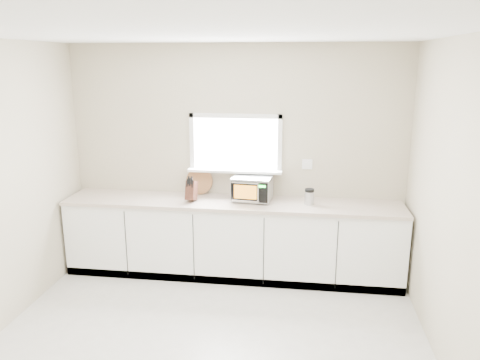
# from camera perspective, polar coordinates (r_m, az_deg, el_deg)

# --- Properties ---
(ground) EXTENTS (4.00, 4.00, 0.00)m
(ground) POSITION_cam_1_polar(r_m,az_deg,el_deg) (4.32, -4.61, -21.06)
(ground) COLOR beige
(ground) RESTS_ON ground
(back_wall) EXTENTS (4.00, 0.17, 2.70)m
(back_wall) POSITION_cam_1_polar(r_m,az_deg,el_deg) (5.60, -0.51, 2.65)
(back_wall) COLOR beige
(back_wall) RESTS_ON ground
(cabinets) EXTENTS (3.92, 0.60, 0.88)m
(cabinets) POSITION_cam_1_polar(r_m,az_deg,el_deg) (5.59, -0.94, -7.28)
(cabinets) COLOR white
(cabinets) RESTS_ON ground
(countertop) EXTENTS (3.92, 0.64, 0.04)m
(countertop) POSITION_cam_1_polar(r_m,az_deg,el_deg) (5.43, -0.98, -2.81)
(countertop) COLOR beige
(countertop) RESTS_ON cabinets
(microwave) EXTENTS (0.47, 0.40, 0.28)m
(microwave) POSITION_cam_1_polar(r_m,az_deg,el_deg) (5.41, 1.50, -0.99)
(microwave) COLOR black
(microwave) RESTS_ON countertop
(knife_block) EXTENTS (0.12, 0.22, 0.31)m
(knife_block) POSITION_cam_1_polar(r_m,az_deg,el_deg) (5.42, -5.94, -1.24)
(knife_block) COLOR #442218
(knife_block) RESTS_ON countertop
(cutting_board) EXTENTS (0.32, 0.08, 0.32)m
(cutting_board) POSITION_cam_1_polar(r_m,az_deg,el_deg) (5.69, -4.98, -0.13)
(cutting_board) COLOR #A06B3E
(cutting_board) RESTS_ON countertop
(coffee_grinder) EXTENTS (0.13, 0.13, 0.19)m
(coffee_grinder) POSITION_cam_1_polar(r_m,az_deg,el_deg) (5.33, 8.45, -2.02)
(coffee_grinder) COLOR #B2B5BA
(coffee_grinder) RESTS_ON countertop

